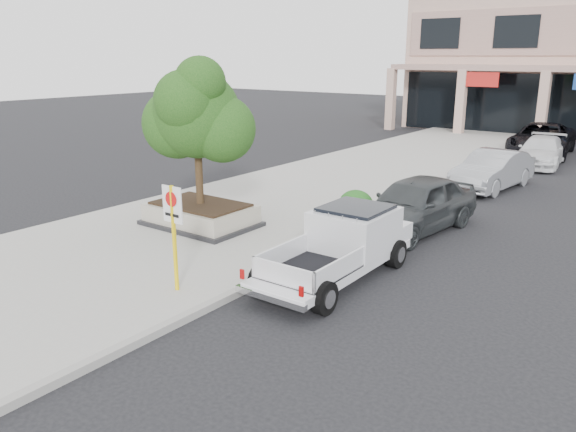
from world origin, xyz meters
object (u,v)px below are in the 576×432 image
at_px(no_parking_sign, 173,224).
at_px(curb_car_c, 541,151).
at_px(pickup_truck, 335,247).
at_px(curb_car_b, 492,170).
at_px(curb_car_d, 542,140).
at_px(planter_tree, 204,114).
at_px(planter, 201,215).
at_px(curb_car_a, 415,204).

xyz_separation_m(no_parking_sign, curb_car_c, (2.54, 20.64, -0.95)).
xyz_separation_m(pickup_truck, curb_car_b, (-0.00, 11.53, -0.04)).
distance_m(pickup_truck, curb_car_d, 20.84).
relative_size(planter_tree, curb_car_d, 0.67).
height_order(planter, curb_car_a, curb_car_a).
bearing_deg(curb_car_d, pickup_truck, -93.87).
bearing_deg(curb_car_d, curb_car_a, -93.98).
bearing_deg(curb_car_b, pickup_truck, -83.07).
distance_m(planter, pickup_truck, 5.35).
height_order(planter_tree, curb_car_c, planter_tree).
height_order(planter, pickup_truck, pickup_truck).
height_order(pickup_truck, curb_car_a, curb_car_a).
bearing_deg(pickup_truck, curb_car_b, 89.84).
distance_m(curb_car_a, curb_car_d, 16.23).
relative_size(pickup_truck, curb_car_c, 1.07).
bearing_deg(pickup_truck, curb_car_c, 88.80).
xyz_separation_m(no_parking_sign, pickup_truck, (2.23, 2.82, -0.85)).
xyz_separation_m(curb_car_a, curb_car_d, (-0.26, 16.23, 0.02)).
relative_size(pickup_truck, curb_car_a, 1.04).
bearing_deg(curb_car_a, no_parking_sign, -98.25).
relative_size(planter, curb_car_b, 0.71).
bearing_deg(planter_tree, curb_car_a, 35.12).
bearing_deg(pickup_truck, curb_car_d, 90.84).
distance_m(pickup_truck, curb_car_b, 11.53).
height_order(planter_tree, curb_car_b, planter_tree).
distance_m(curb_car_b, curb_car_c, 6.29).
height_order(no_parking_sign, curb_car_d, no_parking_sign).
relative_size(curb_car_c, curb_car_d, 0.78).
relative_size(planter, no_parking_sign, 1.39).
bearing_deg(planter_tree, curb_car_b, 63.91).
relative_size(planter_tree, curb_car_c, 0.86).
xyz_separation_m(planter, planter_tree, (0.13, 0.15, 2.94)).
relative_size(planter, curb_car_c, 0.69).
height_order(planter, curb_car_d, curb_car_d).
height_order(planter_tree, pickup_truck, planter_tree).
distance_m(curb_car_a, curb_car_b, 6.93).
distance_m(no_parking_sign, pickup_truck, 3.69).
bearing_deg(planter, curb_car_a, 35.56).
bearing_deg(curb_car_a, planter_tree, -137.24).
bearing_deg(planter, curb_car_d, 76.21).
distance_m(curb_car_c, curb_car_d, 3.10).
bearing_deg(planter_tree, planter, -131.03).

